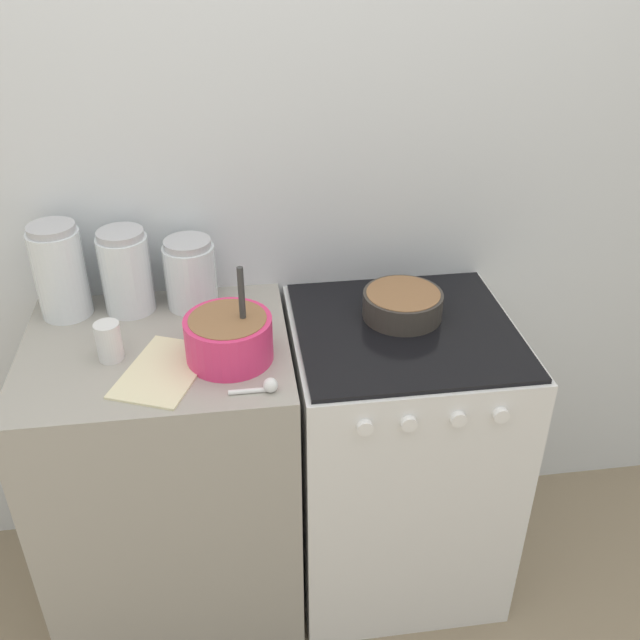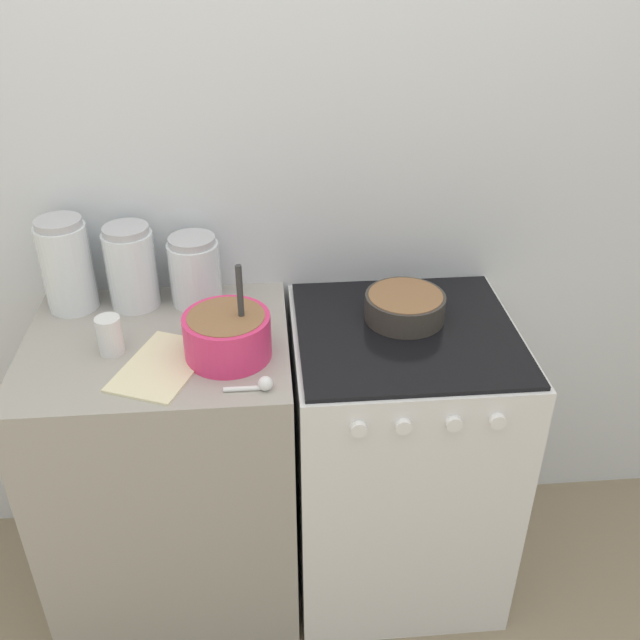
% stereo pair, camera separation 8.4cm
% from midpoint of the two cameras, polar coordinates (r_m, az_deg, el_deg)
% --- Properties ---
extents(wall_back, '(4.40, 0.05, 2.40)m').
position_cam_midpoint_polar(wall_back, '(2.07, -2.05, 10.15)').
color(wall_back, silver).
rests_on(wall_back, ground_plane).
extents(countertop_cabinet, '(0.70, 0.60, 0.92)m').
position_cam_midpoint_polar(countertop_cabinet, '(2.21, -10.53, -11.75)').
color(countertop_cabinet, '#9E998E').
rests_on(countertop_cabinet, ground_plane).
extents(stove, '(0.62, 0.61, 0.92)m').
position_cam_midpoint_polar(stove, '(2.23, 7.29, -10.84)').
color(stove, silver).
rests_on(stove, ground_plane).
extents(mixing_bowl, '(0.22, 0.22, 0.26)m').
position_cam_midpoint_polar(mixing_bowl, '(1.80, -6.12, -1.07)').
color(mixing_bowl, '#E0336B').
rests_on(mixing_bowl, countertop_cabinet).
extents(baking_pan, '(0.22, 0.22, 0.07)m').
position_cam_midpoint_polar(baking_pan, '(1.98, 8.01, 1.10)').
color(baking_pan, '#38332D').
rests_on(baking_pan, stove).
extents(storage_jar_left, '(0.14, 0.14, 0.27)m').
position_cam_midpoint_polar(storage_jar_left, '(2.09, -18.45, 3.75)').
color(storage_jar_left, silver).
rests_on(storage_jar_left, countertop_cabinet).
extents(storage_jar_middle, '(0.14, 0.14, 0.24)m').
position_cam_midpoint_polar(storage_jar_middle, '(2.06, -13.69, 3.74)').
color(storage_jar_middle, silver).
rests_on(storage_jar_middle, countertop_cabinet).
extents(storage_jar_right, '(0.14, 0.14, 0.20)m').
position_cam_midpoint_polar(storage_jar_right, '(2.05, -8.81, 3.58)').
color(storage_jar_right, silver).
rests_on(storage_jar_right, countertop_cabinet).
extents(tin_can, '(0.06, 0.06, 0.10)m').
position_cam_midpoint_polar(tin_can, '(1.88, -15.25, -1.22)').
color(tin_can, silver).
rests_on(tin_can, countertop_cabinet).
extents(recipe_page, '(0.27, 0.32, 0.01)m').
position_cam_midpoint_polar(recipe_page, '(1.82, -11.22, -3.63)').
color(recipe_page, beige).
rests_on(recipe_page, countertop_cabinet).
extents(measuring_spoon, '(0.12, 0.04, 0.04)m').
position_cam_midpoint_polar(measuring_spoon, '(1.71, -3.39, -5.20)').
color(measuring_spoon, white).
rests_on(measuring_spoon, countertop_cabinet).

